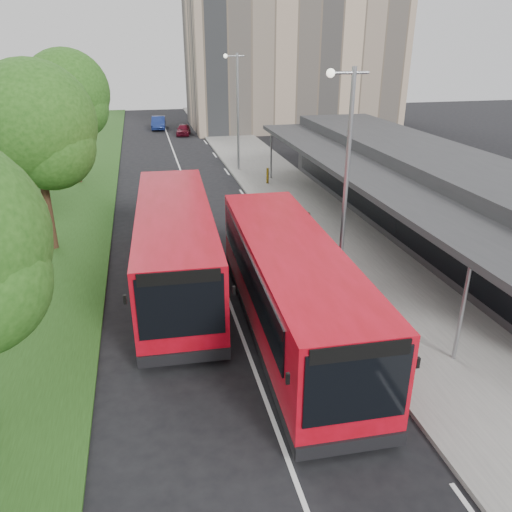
{
  "coord_description": "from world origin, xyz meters",
  "views": [
    {
      "loc": [
        -2.65,
        -13.87,
        8.89
      ],
      "look_at": [
        1.15,
        2.8,
        1.5
      ],
      "focal_mm": 35.0,
      "sensor_mm": 36.0,
      "label": 1
    }
  ],
  "objects_px": {
    "tree_mid": "(35,131)",
    "bus_second": "(176,246)",
    "bollard": "(268,176)",
    "car_far": "(159,123)",
    "car_near": "(183,130)",
    "litter_bin": "(306,220)",
    "lamp_post_far": "(237,105)",
    "tree_far": "(67,98)",
    "bus_main": "(291,289)",
    "lamp_post_near": "(345,172)"
  },
  "relations": [
    {
      "from": "tree_mid",
      "to": "bus_second",
      "type": "relative_size",
      "value": 0.72
    },
    {
      "from": "tree_mid",
      "to": "bollard",
      "type": "height_order",
      "value": "tree_mid"
    },
    {
      "from": "tree_mid",
      "to": "bus_second",
      "type": "bearing_deg",
      "value": -43.27
    },
    {
      "from": "bollard",
      "to": "car_far",
      "type": "xyz_separation_m",
      "value": [
        -5.99,
        25.13,
        0.01
      ]
    },
    {
      "from": "car_near",
      "to": "car_far",
      "type": "height_order",
      "value": "car_far"
    },
    {
      "from": "litter_bin",
      "to": "lamp_post_far",
      "type": "bearing_deg",
      "value": 94.33
    },
    {
      "from": "tree_mid",
      "to": "lamp_post_far",
      "type": "bearing_deg",
      "value": 49.32
    },
    {
      "from": "tree_far",
      "to": "litter_bin",
      "type": "relative_size",
      "value": 11.1
    },
    {
      "from": "tree_mid",
      "to": "bus_main",
      "type": "xyz_separation_m",
      "value": [
        8.59,
        -9.35,
        -3.75
      ]
    },
    {
      "from": "bus_main",
      "to": "tree_far",
      "type": "bearing_deg",
      "value": 113.75
    },
    {
      "from": "tree_mid",
      "to": "bus_second",
      "type": "xyz_separation_m",
      "value": [
        5.29,
        -4.98,
        -3.73
      ]
    },
    {
      "from": "bus_second",
      "to": "car_near",
      "type": "bearing_deg",
      "value": 87.08
    },
    {
      "from": "car_near",
      "to": "bus_main",
      "type": "bearing_deg",
      "value": -79.93
    },
    {
      "from": "lamp_post_far",
      "to": "car_far",
      "type": "xyz_separation_m",
      "value": [
        -4.78,
        20.79,
        -4.05
      ]
    },
    {
      "from": "tree_far",
      "to": "lamp_post_far",
      "type": "relative_size",
      "value": 1.07
    },
    {
      "from": "lamp_post_near",
      "to": "car_far",
      "type": "distance_m",
      "value": 41.27
    },
    {
      "from": "bus_second",
      "to": "car_near",
      "type": "distance_m",
      "value": 34.52
    },
    {
      "from": "lamp_post_far",
      "to": "bus_main",
      "type": "distance_m",
      "value": 22.65
    },
    {
      "from": "bus_second",
      "to": "tree_far",
      "type": "bearing_deg",
      "value": 109.96
    },
    {
      "from": "tree_far",
      "to": "bus_main",
      "type": "distance_m",
      "value": 23.34
    },
    {
      "from": "lamp_post_near",
      "to": "bus_second",
      "type": "relative_size",
      "value": 0.69
    },
    {
      "from": "lamp_post_far",
      "to": "car_far",
      "type": "height_order",
      "value": "lamp_post_far"
    },
    {
      "from": "tree_far",
      "to": "lamp_post_far",
      "type": "xyz_separation_m",
      "value": [
        11.13,
        0.95,
        -0.83
      ]
    },
    {
      "from": "tree_far",
      "to": "car_near",
      "type": "relative_size",
      "value": 2.67
    },
    {
      "from": "bus_second",
      "to": "bollard",
      "type": "xyz_separation_m",
      "value": [
        7.04,
        13.6,
        -1.0
      ]
    },
    {
      "from": "tree_mid",
      "to": "bollard",
      "type": "distance_m",
      "value": 15.77
    },
    {
      "from": "lamp_post_near",
      "to": "bus_main",
      "type": "xyz_separation_m",
      "value": [
        -2.53,
        -2.3,
        -3.09
      ]
    },
    {
      "from": "lamp_post_near",
      "to": "car_near",
      "type": "bearing_deg",
      "value": 93.91
    },
    {
      "from": "tree_mid",
      "to": "bollard",
      "type": "relative_size",
      "value": 8.23
    },
    {
      "from": "tree_far",
      "to": "lamp_post_near",
      "type": "height_order",
      "value": "tree_far"
    },
    {
      "from": "bus_main",
      "to": "bus_second",
      "type": "bearing_deg",
      "value": 128.91
    },
    {
      "from": "tree_far",
      "to": "car_far",
      "type": "bearing_deg",
      "value": 73.72
    },
    {
      "from": "bollard",
      "to": "car_near",
      "type": "xyz_separation_m",
      "value": [
        -3.69,
        20.75,
        -0.11
      ]
    },
    {
      "from": "tree_mid",
      "to": "car_far",
      "type": "distance_m",
      "value": 34.66
    },
    {
      "from": "litter_bin",
      "to": "car_far",
      "type": "relative_size",
      "value": 0.19
    },
    {
      "from": "bollard",
      "to": "car_far",
      "type": "relative_size",
      "value": 0.25
    },
    {
      "from": "lamp_post_near",
      "to": "tree_mid",
      "type": "bearing_deg",
      "value": 147.64
    },
    {
      "from": "tree_far",
      "to": "lamp_post_near",
      "type": "distance_m",
      "value": 22.08
    },
    {
      "from": "tree_far",
      "to": "car_far",
      "type": "xyz_separation_m",
      "value": [
        6.35,
        21.74,
        -4.87
      ]
    },
    {
      "from": "tree_far",
      "to": "car_far",
      "type": "distance_m",
      "value": 23.17
    },
    {
      "from": "car_near",
      "to": "car_far",
      "type": "bearing_deg",
      "value": 127.75
    },
    {
      "from": "lamp_post_far",
      "to": "bollard",
      "type": "height_order",
      "value": "lamp_post_far"
    },
    {
      "from": "bus_main",
      "to": "car_far",
      "type": "xyz_separation_m",
      "value": [
        -2.24,
        43.09,
        -0.96
      ]
    },
    {
      "from": "bus_main",
      "to": "car_near",
      "type": "bearing_deg",
      "value": 91.76
    },
    {
      "from": "bus_second",
      "to": "litter_bin",
      "type": "relative_size",
      "value": 14.94
    },
    {
      "from": "bus_main",
      "to": "bus_second",
      "type": "height_order",
      "value": "bus_second"
    },
    {
      "from": "litter_bin",
      "to": "bollard",
      "type": "distance_m",
      "value": 8.83
    },
    {
      "from": "lamp_post_near",
      "to": "lamp_post_far",
      "type": "bearing_deg",
      "value": 90.0
    },
    {
      "from": "tree_far",
      "to": "bollard",
      "type": "xyz_separation_m",
      "value": [
        12.34,
        -3.38,
        -4.89
      ]
    },
    {
      "from": "car_far",
      "to": "car_near",
      "type": "bearing_deg",
      "value": -57.95
    }
  ]
}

